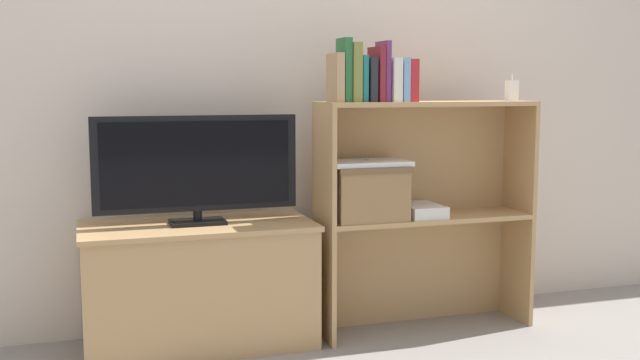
{
  "coord_description": "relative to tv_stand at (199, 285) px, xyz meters",
  "views": [
    {
      "loc": [
        -0.94,
        -2.77,
        1.06
      ],
      "look_at": [
        0.0,
        0.13,
        0.68
      ],
      "focal_mm": 42.0,
      "sensor_mm": 36.0,
      "label": 1
    }
  ],
  "objects": [
    {
      "name": "laptop",
      "position": [
        0.7,
        -0.1,
        0.49
      ],
      "size": [
        0.34,
        0.22,
        0.02
      ],
      "color": "white",
      "rests_on": "storage_basket_left"
    },
    {
      "name": "magazine_stack",
      "position": [
        0.95,
        -0.09,
        0.28
      ],
      "size": [
        0.16,
        0.23,
        0.05
      ],
      "color": "silver",
      "rests_on": "bookshelf_lower_tier"
    },
    {
      "name": "ground_plane",
      "position": [
        0.5,
        -0.21,
        -0.26
      ],
      "size": [
        16.0,
        16.0,
        0.0
      ],
      "primitive_type": "plane",
      "color": "gray"
    },
    {
      "name": "book_skyblue",
      "position": [
        0.83,
        -0.11,
        0.83
      ],
      "size": [
        0.03,
        0.15,
        0.18
      ],
      "color": "#709ECC",
      "rests_on": "bookshelf_upper_tier"
    },
    {
      "name": "book_forest",
      "position": [
        0.59,
        -0.11,
        0.87
      ],
      "size": [
        0.03,
        0.12,
        0.26
      ],
      "color": "#286638",
      "rests_on": "bookshelf_upper_tier"
    },
    {
      "name": "book_tan",
      "position": [
        0.55,
        -0.11,
        0.84
      ],
      "size": [
        0.03,
        0.14,
        0.2
      ],
      "color": "tan",
      "rests_on": "bookshelf_upper_tier"
    },
    {
      "name": "tv",
      "position": [
        -0.0,
        -0.0,
        0.49
      ],
      "size": [
        0.82,
        0.14,
        0.44
      ],
      "color": "black",
      "rests_on": "tv_stand"
    },
    {
      "name": "book_maroon",
      "position": [
        0.73,
        -0.11,
        0.86
      ],
      "size": [
        0.02,
        0.15,
        0.22
      ],
      "color": "maroon",
      "rests_on": "bookshelf_upper_tier"
    },
    {
      "name": "bookshelf_upper_tier",
      "position": [
        0.98,
        -0.02,
        0.56
      ],
      "size": [
        0.95,
        0.27,
        0.49
      ],
      "color": "tan",
      "rests_on": "bookshelf_lower_tier"
    },
    {
      "name": "tv_stand",
      "position": [
        0.0,
        0.0,
        0.0
      ],
      "size": [
        0.94,
        0.45,
        0.51
      ],
      "color": "tan",
      "rests_on": "ground_plane"
    },
    {
      "name": "book_crimson",
      "position": [
        0.87,
        -0.11,
        0.83
      ],
      "size": [
        0.04,
        0.14,
        0.17
      ],
      "color": "#B22328",
      "rests_on": "bookshelf_upper_tier"
    },
    {
      "name": "storage_basket_left",
      "position": [
        0.7,
        -0.1,
        0.37
      ],
      "size": [
        0.31,
        0.24,
        0.23
      ],
      "color": "#937047",
      "rests_on": "bookshelf_lower_tier"
    },
    {
      "name": "book_ivory",
      "position": [
        0.79,
        -0.11,
        0.83
      ],
      "size": [
        0.04,
        0.15,
        0.18
      ],
      "color": "silver",
      "rests_on": "bookshelf_upper_tier"
    },
    {
      "name": "book_olive",
      "position": [
        0.62,
        -0.11,
        0.86
      ],
      "size": [
        0.04,
        0.14,
        0.24
      ],
      "color": "olive",
      "rests_on": "bookshelf_upper_tier"
    },
    {
      "name": "bookshelf_lower_tier",
      "position": [
        0.98,
        -0.02,
        0.06
      ],
      "size": [
        0.95,
        0.27,
        0.5
      ],
      "color": "tan",
      "rests_on": "ground_plane"
    },
    {
      "name": "wall_back",
      "position": [
        0.5,
        0.25,
        0.94
      ],
      "size": [
        10.0,
        0.05,
        2.4
      ],
      "color": "beige",
      "rests_on": "ground_plane"
    },
    {
      "name": "book_plum",
      "position": [
        0.76,
        -0.11,
        0.87
      ],
      "size": [
        0.02,
        0.13,
        0.25
      ],
      "color": "#6B2D66",
      "rests_on": "bookshelf_upper_tier"
    },
    {
      "name": "book_teal",
      "position": [
        0.66,
        -0.11,
        0.84
      ],
      "size": [
        0.02,
        0.12,
        0.19
      ],
      "color": "#1E7075",
      "rests_on": "bookshelf_upper_tier"
    },
    {
      "name": "book_charcoal",
      "position": [
        0.69,
        -0.11,
        0.83
      ],
      "size": [
        0.03,
        0.14,
        0.18
      ],
      "color": "#232328",
      "rests_on": "bookshelf_upper_tier"
    },
    {
      "name": "baby_monitor",
      "position": [
        1.39,
        -0.08,
        0.79
      ],
      "size": [
        0.05,
        0.03,
        0.12
      ],
      "color": "white",
      "rests_on": "bookshelf_upper_tier"
    }
  ]
}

